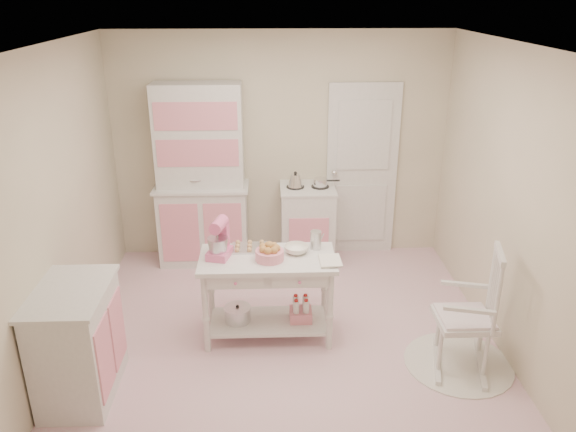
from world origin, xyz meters
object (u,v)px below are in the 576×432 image
Objects in this scene: base_cabinet at (78,342)px; bread_basket at (270,255)px; work_table at (268,297)px; stove at (307,224)px; rocking_chair at (466,309)px; hutch at (201,176)px; stand_mixer at (219,239)px.

base_cabinet is 3.68× the size of bread_basket.
bread_basket reaches higher than work_table.
rocking_chair is at bearing -60.23° from stove.
work_table is 0.45m from bread_basket.
rocking_chair is at bearing -41.44° from hutch.
hutch is at bearing 114.93° from bread_basket.
work_table is (0.74, -1.58, -0.64)m from hutch.
stand_mixer is at bearing -78.48° from hutch.
stove is 0.77× the size of work_table.
stand_mixer is at bearing 177.27° from work_table.
stand_mixer reaches higher than base_cabinet.
rocking_chair is 4.40× the size of bread_basket.
rocking_chair is 3.24× the size of stand_mixer.
hutch is 2.50m from base_cabinet.
work_table is (1.47, 0.74, -0.06)m from base_cabinet.
stand_mixer reaches higher than bread_basket.
hutch reaches higher than stove.
stand_mixer is (-0.88, -1.51, 0.51)m from stove.
stove is 2.35m from rocking_chair.
bread_basket is (-1.61, 0.46, 0.30)m from rocking_chair.
base_cabinet is 1.39m from stand_mixer.
hutch reaches higher than stand_mixer.
base_cabinet is 0.84× the size of rocking_chair.
stove is 3.68× the size of bread_basket.
rocking_chair is 1.71m from work_table.
bread_basket is at bearing -105.61° from stove.
stove is at bearing 74.38° from stand_mixer.
rocking_chair is (3.10, 0.23, 0.09)m from base_cabinet.
bread_basket is at bearing 24.95° from base_cabinet.
base_cabinet is at bearing -153.18° from work_table.
hutch is at bearing 177.61° from stove.
stove reaches higher than work_table.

